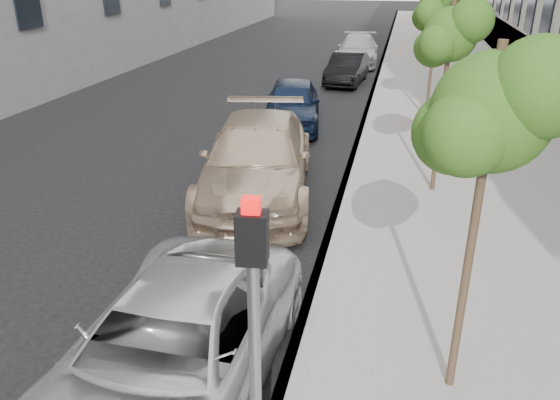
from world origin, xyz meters
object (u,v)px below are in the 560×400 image
(tree_mid, at_px, (452,35))
(sedan_blue, at_px, (292,104))
(tree_near, at_px, (495,113))
(signal_pole, at_px, (254,334))
(minivan, at_px, (171,351))
(sedan_black, at_px, (347,69))
(tree_far, at_px, (439,8))
(sedan_rear, at_px, (358,50))
(suv, at_px, (257,159))

(tree_mid, height_order, sedan_blue, tree_mid)
(tree_near, bearing_deg, signal_pole, -132.31)
(tree_mid, relative_size, signal_pole, 1.30)
(tree_near, relative_size, signal_pole, 1.31)
(tree_near, distance_m, tree_mid, 6.50)
(minivan, relative_size, sedan_black, 1.26)
(tree_far, relative_size, signal_pole, 1.34)
(tree_mid, relative_size, minivan, 0.83)
(tree_mid, height_order, sedan_rear, tree_mid)
(tree_mid, relative_size, sedan_black, 1.05)
(tree_mid, bearing_deg, sedan_black, 105.16)
(tree_mid, height_order, minivan, tree_mid)
(sedan_rear, bearing_deg, tree_far, -75.29)
(sedan_black, bearing_deg, tree_mid, -70.48)
(tree_mid, height_order, signal_pole, tree_mid)
(sedan_blue, distance_m, sedan_rear, 12.50)
(signal_pole, height_order, suv, signal_pole)
(tree_mid, distance_m, sedan_blue, 7.18)
(sedan_black, relative_size, sedan_rear, 0.78)
(tree_far, height_order, signal_pole, tree_far)
(signal_pole, xyz_separation_m, suv, (-2.05, 7.75, -1.29))
(signal_pole, height_order, sedan_rear, signal_pole)
(minivan, bearing_deg, suv, 96.90)
(tree_near, relative_size, minivan, 0.84)
(tree_far, relative_size, sedan_blue, 0.98)
(signal_pole, bearing_deg, tree_mid, 71.01)
(signal_pole, distance_m, suv, 8.12)
(minivan, distance_m, sedan_rear, 24.75)
(tree_far, bearing_deg, sedan_blue, -160.59)
(minivan, bearing_deg, signal_pole, -41.50)
(suv, distance_m, sedan_blue, 5.85)
(tree_near, bearing_deg, suv, 125.17)
(tree_mid, xyz_separation_m, tree_far, (0.00, 6.50, 0.08))
(signal_pole, relative_size, minivan, 0.64)
(tree_mid, bearing_deg, tree_far, 90.00)
(minivan, xyz_separation_m, sedan_black, (0.00, 19.61, -0.04))
(tree_near, bearing_deg, sedan_rear, 97.92)
(sedan_black, bearing_deg, tree_near, -75.59)
(signal_pole, bearing_deg, sedan_rear, 86.69)
(tree_far, height_order, sedan_rear, tree_far)
(tree_near, height_order, sedan_rear, tree_near)
(tree_far, height_order, sedan_blue, tree_far)
(tree_near, relative_size, tree_far, 0.98)
(signal_pole, xyz_separation_m, sedan_rear, (-1.40, 26.04, -1.41))
(sedan_rear, bearing_deg, minivan, -92.23)
(signal_pole, distance_m, sedan_black, 21.00)
(signal_pole, distance_m, sedan_rear, 26.12)
(minivan, height_order, suv, suv)
(tree_near, height_order, minivan, tree_near)
(signal_pole, relative_size, sedan_blue, 0.73)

